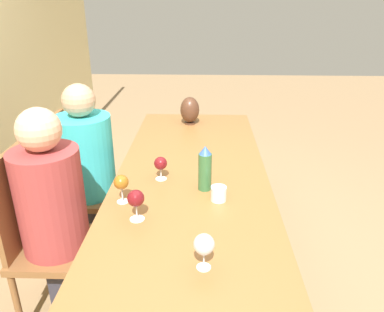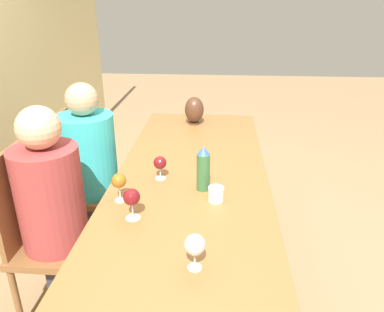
{
  "view_description": "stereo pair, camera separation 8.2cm",
  "coord_description": "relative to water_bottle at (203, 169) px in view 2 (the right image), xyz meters",
  "views": [
    {
      "loc": [
        -1.93,
        -0.07,
        1.74
      ],
      "look_at": [
        0.11,
        0.0,
        0.86
      ],
      "focal_mm": 35.0,
      "sensor_mm": 36.0,
      "label": 1
    },
    {
      "loc": [
        -1.92,
        -0.15,
        1.74
      ],
      "look_at": [
        0.11,
        0.0,
        0.86
      ],
      "focal_mm": 35.0,
      "sensor_mm": 36.0,
      "label": 2
    }
  ],
  "objects": [
    {
      "name": "wine_glass_2",
      "position": [
        -0.65,
        0.0,
        -0.02
      ],
      "size": [
        0.08,
        0.08,
        0.15
      ],
      "color": "silver",
      "rests_on": "dining_table"
    },
    {
      "name": "vase",
      "position": [
        1.13,
        0.13,
        -0.01
      ],
      "size": [
        0.15,
        0.15,
        0.23
      ],
      "color": "#4C2D1E",
      "rests_on": "dining_table"
    },
    {
      "name": "wine_glass_0",
      "position": [
        0.11,
        0.25,
        -0.03
      ],
      "size": [
        0.08,
        0.08,
        0.14
      ],
      "color": "silver",
      "rests_on": "dining_table"
    },
    {
      "name": "dining_table",
      "position": [
        0.11,
        0.08,
        -0.19
      ],
      "size": [
        2.56,
        0.89,
        0.76
      ],
      "color": "#936033",
      "rests_on": "ground_plane"
    },
    {
      "name": "chair_near",
      "position": [
        -0.13,
        0.89,
        -0.36
      ],
      "size": [
        0.44,
        0.44,
        1.01
      ],
      "color": "brown",
      "rests_on": "ground_plane"
    },
    {
      "name": "wine_glass_3",
      "position": [
        -0.31,
        0.32,
        -0.01
      ],
      "size": [
        0.08,
        0.08,
        0.15
      ],
      "color": "silver",
      "rests_on": "dining_table"
    },
    {
      "name": "chair_far",
      "position": [
        0.48,
        0.89,
        -0.36
      ],
      "size": [
        0.44,
        0.44,
        1.01
      ],
      "color": "brown",
      "rests_on": "ground_plane"
    },
    {
      "name": "person_near",
      "position": [
        -0.13,
        0.79,
        -0.21
      ],
      "size": [
        0.35,
        0.35,
        1.25
      ],
      "color": "#2D2D38",
      "rests_on": "ground_plane"
    },
    {
      "name": "water_tumbler",
      "position": [
        -0.12,
        -0.07,
        -0.08
      ],
      "size": [
        0.08,
        0.08,
        0.08
      ],
      "color": "silver",
      "rests_on": "dining_table"
    },
    {
      "name": "wine_glass_1",
      "position": [
        -0.15,
        0.42,
        -0.01
      ],
      "size": [
        0.08,
        0.08,
        0.15
      ],
      "color": "silver",
      "rests_on": "dining_table"
    },
    {
      "name": "person_far",
      "position": [
        0.48,
        0.79,
        -0.23
      ],
      "size": [
        0.38,
        0.38,
        1.23
      ],
      "color": "#2D2D38",
      "rests_on": "ground_plane"
    },
    {
      "name": "ground_plane",
      "position": [
        0.11,
        0.08,
        -0.89
      ],
      "size": [
        14.0,
        14.0,
        0.0
      ],
      "primitive_type": "plane",
      "color": "#937551"
    },
    {
      "name": "water_bottle",
      "position": [
        0.0,
        0.0,
        0.0
      ],
      "size": [
        0.07,
        0.07,
        0.25
      ],
      "color": "#336638",
      "rests_on": "dining_table"
    }
  ]
}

